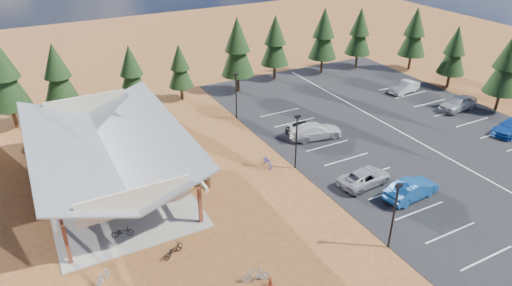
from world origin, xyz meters
name	(u,v)px	position (x,y,z in m)	size (l,w,h in m)	color
ground	(256,194)	(0.00, 0.00, 0.00)	(140.00, 140.00, 0.00)	brown
asphalt_lot	(400,132)	(18.50, 3.00, 0.02)	(27.00, 44.00, 0.04)	black
concrete_pad	(113,183)	(-10.00, 7.00, 0.05)	(10.60, 18.60, 0.10)	gray
bike_pavilion	(106,144)	(-10.00, 7.00, 3.82)	(11.65, 19.40, 4.97)	#5F2B1B
lamp_post_0	(394,212)	(5.00, -10.00, 2.98)	(0.50, 0.25, 5.14)	black
lamp_post_1	(296,138)	(5.00, 2.00, 2.98)	(0.50, 0.25, 5.14)	black
lamp_post_2	(236,93)	(5.00, 14.00, 2.98)	(0.50, 0.25, 5.14)	black
trash_bin_0	(207,182)	(-3.15, 2.83, 0.45)	(0.60, 0.60, 0.90)	#432917
trash_bin_1	(196,170)	(-3.23, 5.08, 0.45)	(0.60, 0.60, 0.90)	#432917
pine_1	(3,74)	(-16.51, 22.91, 5.95)	(4.18, 4.18, 9.74)	#382314
pine_2	(57,73)	(-11.52, 22.94, 5.15)	(3.62, 3.62, 8.44)	#382314
pine_3	(131,71)	(-4.19, 21.29, 4.67)	(3.28, 3.28, 7.64)	#382314
pine_4	(180,66)	(1.61, 22.01, 4.15)	(2.92, 2.92, 6.80)	#382314
pine_5	(237,47)	(8.65, 21.06, 5.70)	(4.01, 4.01, 9.33)	#382314
pine_6	(275,41)	(14.96, 22.90, 5.23)	(3.67, 3.67, 8.56)	#382314
pine_7	(324,34)	(21.99, 22.05, 5.46)	(3.84, 3.84, 8.95)	#382314
pine_8	(359,32)	(27.81, 21.67, 5.14)	(3.61, 3.61, 8.42)	#382314
pine_11	(507,64)	(32.10, 2.05, 5.46)	(3.84, 3.84, 8.94)	#382314
pine_12	(454,51)	(33.00, 9.78, 4.83)	(3.40, 3.40, 7.91)	#382314
pine_13	(414,32)	(33.87, 17.43, 5.31)	(3.73, 3.73, 8.70)	#382314
bike_0	(122,232)	(-10.95, -0.38, 0.50)	(0.54, 1.54, 0.81)	black
bike_1	(88,208)	(-12.57, 3.62, 0.58)	(0.45, 1.58, 0.95)	gray
bike_2	(63,177)	(-13.64, 9.14, 0.55)	(0.60, 1.71, 0.90)	navy
bike_3	(76,160)	(-12.17, 11.63, 0.54)	(0.42, 1.48, 0.89)	maroon
bike_4	(146,208)	(-8.69, 1.66, 0.52)	(0.56, 1.60, 0.84)	black
bike_5	(130,176)	(-8.59, 6.58, 0.64)	(0.51, 1.79, 1.08)	gray
bike_6	(136,161)	(-7.43, 8.93, 0.60)	(0.66, 1.90, 1.00)	navy
bike_7	(115,147)	(-8.53, 12.49, 0.58)	(0.45, 1.59, 0.95)	maroon
bike_9	(103,277)	(-13.09, -4.16, 0.46)	(0.43, 1.53, 0.92)	#9A9DA1
bike_11	(272,286)	(-4.14, -9.78, 0.47)	(0.44, 1.57, 0.94)	maroon
bike_12	(173,250)	(-8.37, -3.83, 0.45)	(0.60, 1.73, 0.91)	black
bike_13	(256,275)	(-4.59, -8.53, 0.54)	(0.51, 1.79, 1.08)	#94969C
bike_14	(268,161)	(3.00, 3.46, 0.49)	(0.64, 1.85, 0.97)	#0F1695
bike_16	(197,165)	(-2.82, 5.84, 0.46)	(0.62, 1.77, 0.93)	black
car_1	(411,189)	(10.64, -6.35, 0.84)	(1.69, 4.86, 1.60)	navy
car_2	(364,178)	(8.62, -3.05, 0.71)	(2.23, 4.84, 1.35)	#98999F
car_3	(316,131)	(9.94, 5.98, 0.82)	(2.19, 5.38, 1.56)	beige
car_4	(304,127)	(9.45, 7.33, 0.71)	(1.58, 3.92, 1.34)	black
car_7	(512,126)	(28.31, -2.60, 0.79)	(2.09, 5.14, 1.49)	#113F9A
car_8	(458,103)	(28.21, 4.11, 0.87)	(1.96, 4.86, 1.66)	#919598
car_9	(404,87)	(26.73, 10.99, 0.75)	(1.51, 4.32, 1.42)	#BBBBBB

